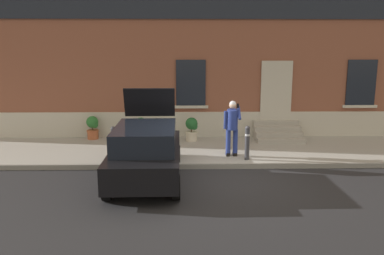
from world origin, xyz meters
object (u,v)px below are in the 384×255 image
at_px(bollard_far_left, 114,142).
at_px(planter_terracotta, 93,127).
at_px(planter_cream, 192,129).
at_px(hatchback_car_black, 146,151).
at_px(planter_olive, 141,129).
at_px(bollard_near_person, 247,142).
at_px(person_on_phone, 232,125).

relative_size(bollard_far_left, planter_terracotta, 1.22).
bearing_deg(planter_cream, hatchback_car_black, -107.97).
xyz_separation_m(planter_terracotta, planter_olive, (1.83, -0.34, 0.00)).
distance_m(bollard_near_person, planter_olive, 4.30).
distance_m(bollard_far_left, planter_olive, 2.62).
xyz_separation_m(bollard_near_person, planter_terracotta, (-5.28, 2.89, -0.11)).
bearing_deg(person_on_phone, bollard_far_left, 179.95).
bearing_deg(bollard_near_person, planter_cream, 122.84).
bearing_deg(planter_terracotta, hatchback_car_black, -61.23).
xyz_separation_m(bollard_near_person, bollard_far_left, (-4.01, 0.00, 0.00)).
bearing_deg(planter_terracotta, bollard_near_person, -28.72).
bearing_deg(bollard_near_person, planter_terracotta, 151.28).
bearing_deg(person_on_phone, planter_cream, 113.32).
bearing_deg(person_on_phone, bollard_near_person, -50.79).
distance_m(planter_terracotta, planter_olive, 1.86).
height_order(hatchback_car_black, planter_olive, hatchback_car_black).
bearing_deg(bollard_far_left, hatchback_car_black, -52.45).
relative_size(planter_olive, planter_cream, 1.00).
relative_size(bollard_far_left, person_on_phone, 0.60).
height_order(hatchback_car_black, planter_cream, hatchback_car_black).
height_order(hatchback_car_black, bollard_far_left, hatchback_car_black).
relative_size(hatchback_car_black, bollard_far_left, 3.91).
distance_m(bollard_far_left, planter_cream, 3.47).
height_order(hatchback_car_black, planter_terracotta, hatchback_car_black).
bearing_deg(bollard_far_left, planter_terracotta, 113.74).
relative_size(bollard_near_person, planter_cream, 1.22).
bearing_deg(bollard_far_left, planter_cream, 46.45).
height_order(bollard_near_person, planter_olive, bollard_near_person).
relative_size(bollard_near_person, planter_terracotta, 1.22).
distance_m(hatchback_car_black, planter_olive, 4.04).
bearing_deg(planter_cream, person_on_phone, -60.20).
height_order(bollard_near_person, planter_terracotta, bollard_near_person).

